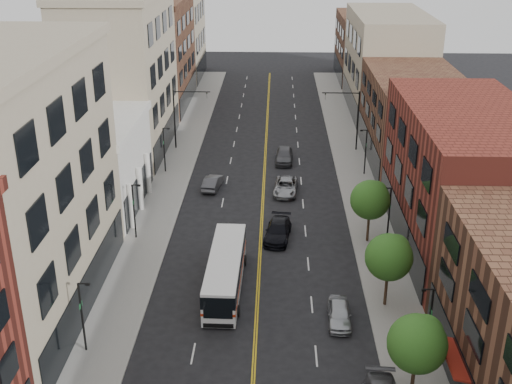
# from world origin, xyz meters

# --- Properties ---
(sidewalk_left) EXTENTS (4.00, 110.00, 0.15)m
(sidewalk_left) POSITION_xyz_m (-10.00, 35.00, 0.07)
(sidewalk_left) COLOR gray
(sidewalk_left) RESTS_ON ground
(sidewalk_right) EXTENTS (4.00, 110.00, 0.15)m
(sidewalk_right) POSITION_xyz_m (10.00, 35.00, 0.07)
(sidewalk_right) COLOR gray
(sidewalk_right) RESTS_ON ground
(bldg_l_tanoffice) EXTENTS (10.00, 22.00, 18.00)m
(bldg_l_tanoffice) POSITION_xyz_m (-17.00, 13.00, 9.00)
(bldg_l_tanoffice) COLOR tan
(bldg_l_tanoffice) RESTS_ON ground
(bldg_l_white) EXTENTS (10.00, 14.00, 8.00)m
(bldg_l_white) POSITION_xyz_m (-17.00, 31.00, 4.00)
(bldg_l_white) COLOR silver
(bldg_l_white) RESTS_ON ground
(bldg_l_far_a) EXTENTS (10.00, 20.00, 18.00)m
(bldg_l_far_a) POSITION_xyz_m (-17.00, 48.00, 9.00)
(bldg_l_far_a) COLOR tan
(bldg_l_far_a) RESTS_ON ground
(bldg_l_far_b) EXTENTS (10.00, 20.00, 15.00)m
(bldg_l_far_b) POSITION_xyz_m (-17.00, 68.00, 7.50)
(bldg_l_far_b) COLOR brown
(bldg_l_far_b) RESTS_ON ground
(bldg_l_far_c) EXTENTS (10.00, 16.00, 20.00)m
(bldg_l_far_c) POSITION_xyz_m (-17.00, 86.00, 10.00)
(bldg_l_far_c) COLOR tan
(bldg_l_far_c) RESTS_ON ground
(bldg_r_mid) EXTENTS (10.00, 22.00, 12.00)m
(bldg_r_mid) POSITION_xyz_m (17.00, 24.00, 6.00)
(bldg_r_mid) COLOR maroon
(bldg_r_mid) RESTS_ON ground
(bldg_r_far_a) EXTENTS (10.00, 20.00, 10.00)m
(bldg_r_far_a) POSITION_xyz_m (17.00, 45.00, 5.00)
(bldg_r_far_a) COLOR brown
(bldg_r_far_a) RESTS_ON ground
(bldg_r_far_b) EXTENTS (10.00, 22.00, 14.00)m
(bldg_r_far_b) POSITION_xyz_m (17.00, 66.00, 7.00)
(bldg_r_far_b) COLOR tan
(bldg_r_far_b) RESTS_ON ground
(bldg_r_far_c) EXTENTS (10.00, 18.00, 11.00)m
(bldg_r_far_c) POSITION_xyz_m (17.00, 86.00, 5.50)
(bldg_r_far_c) COLOR brown
(bldg_r_far_c) RESTS_ON ground
(tree_r_1) EXTENTS (3.40, 3.40, 5.59)m
(tree_r_1) POSITION_xyz_m (9.39, 4.07, 4.13)
(tree_r_1) COLOR black
(tree_r_1) RESTS_ON sidewalk_right
(tree_r_2) EXTENTS (3.40, 3.40, 5.59)m
(tree_r_2) POSITION_xyz_m (9.39, 14.07, 4.13)
(tree_r_2) COLOR black
(tree_r_2) RESTS_ON sidewalk_right
(tree_r_3) EXTENTS (3.40, 3.40, 5.59)m
(tree_r_3) POSITION_xyz_m (9.39, 24.07, 4.13)
(tree_r_3) COLOR black
(tree_r_3) RESTS_ON sidewalk_right
(lamp_l_1) EXTENTS (0.81, 0.55, 5.05)m
(lamp_l_1) POSITION_xyz_m (-10.95, 8.00, 2.97)
(lamp_l_1) COLOR black
(lamp_l_1) RESTS_ON sidewalk_left
(lamp_l_2) EXTENTS (0.81, 0.55, 5.05)m
(lamp_l_2) POSITION_xyz_m (-10.95, 24.00, 2.97)
(lamp_l_2) COLOR black
(lamp_l_2) RESTS_ON sidewalk_left
(lamp_l_3) EXTENTS (0.81, 0.55, 5.05)m
(lamp_l_3) POSITION_xyz_m (-10.95, 40.00, 2.97)
(lamp_l_3) COLOR black
(lamp_l_3) RESTS_ON sidewalk_left
(lamp_r_1) EXTENTS (0.81, 0.55, 5.05)m
(lamp_r_1) POSITION_xyz_m (10.95, 8.00, 2.97)
(lamp_r_1) COLOR black
(lamp_r_1) RESTS_ON sidewalk_right
(lamp_r_2) EXTENTS (0.81, 0.55, 5.05)m
(lamp_r_2) POSITION_xyz_m (10.95, 24.00, 2.97)
(lamp_r_2) COLOR black
(lamp_r_2) RESTS_ON sidewalk_right
(lamp_r_3) EXTENTS (0.81, 0.55, 5.05)m
(lamp_r_3) POSITION_xyz_m (10.95, 40.00, 2.97)
(lamp_r_3) COLOR black
(lamp_r_3) RESTS_ON sidewalk_right
(signal_mast_left) EXTENTS (4.49, 0.18, 7.20)m
(signal_mast_left) POSITION_xyz_m (-10.27, 48.00, 4.65)
(signal_mast_left) COLOR black
(signal_mast_left) RESTS_ON sidewalk_left
(signal_mast_right) EXTENTS (4.49, 0.18, 7.20)m
(signal_mast_right) POSITION_xyz_m (10.27, 48.00, 4.65)
(signal_mast_right) COLOR black
(signal_mast_right) RESTS_ON sidewalk_right
(city_bus) EXTENTS (2.81, 11.04, 2.83)m
(city_bus) POSITION_xyz_m (-2.47, 16.02, 1.64)
(city_bus) COLOR white
(city_bus) RESTS_ON ground
(car_parked_far) EXTENTS (1.75, 4.08, 1.37)m
(car_parked_far) POSITION_xyz_m (5.80, 11.86, 0.69)
(car_parked_far) COLOR #A8ABAF
(car_parked_far) RESTS_ON ground
(car_lane_behind) EXTENTS (2.03, 4.36, 1.38)m
(car_lane_behind) POSITION_xyz_m (-5.32, 35.61, 0.69)
(car_lane_behind) COLOR #414146
(car_lane_behind) RESTS_ON ground
(car_lane_a) EXTENTS (2.71, 5.34, 1.48)m
(car_lane_a) POSITION_xyz_m (1.50, 24.46, 0.74)
(car_lane_a) COLOR black
(car_lane_a) RESTS_ON ground
(car_lane_b) EXTENTS (2.75, 5.24, 1.41)m
(car_lane_b) POSITION_xyz_m (2.31, 34.70, 0.70)
(car_lane_b) COLOR #94969B
(car_lane_b) RESTS_ON ground
(car_lane_c) EXTENTS (2.16, 4.92, 1.65)m
(car_lane_c) POSITION_xyz_m (2.23, 43.79, 0.82)
(car_lane_c) COLOR #4C4C51
(car_lane_c) RESTS_ON ground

